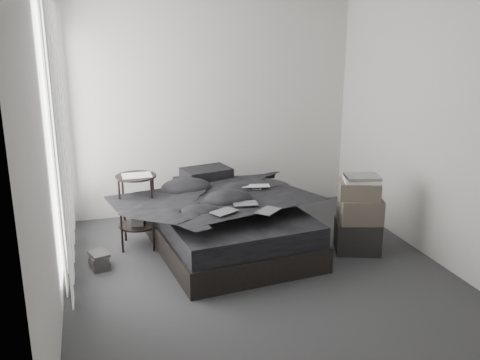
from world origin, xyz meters
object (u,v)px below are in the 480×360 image
object	(u,v)px
bed	(228,237)
laptop	(256,182)
side_stand	(138,212)
box_lower	(357,236)

from	to	relation	value
bed	laptop	bearing A→B (deg)	7.50
side_stand	box_lower	size ratio (longest dim) A/B	1.73
laptop	box_lower	xyz separation A→B (m)	(0.95, -0.53, -0.52)
bed	box_lower	size ratio (longest dim) A/B	4.17
laptop	box_lower	world-z (taller)	laptop
side_stand	box_lower	world-z (taller)	side_stand
laptop	box_lower	distance (m)	1.21
box_lower	laptop	bearing A→B (deg)	150.68
bed	side_stand	world-z (taller)	side_stand
bed	laptop	distance (m)	0.66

